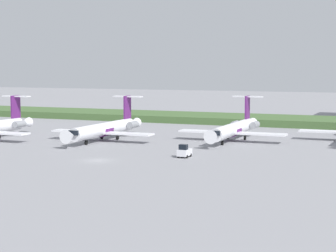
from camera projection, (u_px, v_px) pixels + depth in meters
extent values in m
plane|color=gray|center=(167.00, 140.00, 127.88)|extent=(500.00, 500.00, 0.00)
cube|color=#426033|center=(229.00, 119.00, 168.76)|extent=(320.00, 20.00, 1.88)
cone|color=white|center=(24.00, 123.00, 140.95)|extent=(2.30, 4.00, 2.29)
cube|color=white|center=(4.00, 133.00, 124.97)|extent=(11.00, 3.20, 0.36)
cube|color=#591E66|center=(16.00, 107.00, 137.80)|extent=(0.36, 3.20, 5.20)
cube|color=white|center=(16.00, 96.00, 137.84)|extent=(6.80, 1.80, 0.24)
cylinder|color=gray|center=(3.00, 123.00, 137.38)|extent=(1.50, 3.40, 1.50)
cylinder|color=gray|center=(19.00, 124.00, 135.66)|extent=(1.50, 3.40, 1.50)
cylinder|color=white|center=(104.00, 129.00, 126.87)|extent=(2.70, 24.00, 2.70)
cone|color=white|center=(70.00, 136.00, 114.48)|extent=(2.70, 3.00, 2.70)
cone|color=white|center=(133.00, 123.00, 139.72)|extent=(2.30, 4.00, 2.29)
cube|color=black|center=(75.00, 132.00, 116.18)|extent=(2.02, 1.80, 0.90)
cylinder|color=#591E66|center=(104.00, 130.00, 126.89)|extent=(2.76, 3.60, 2.76)
cube|color=white|center=(77.00, 131.00, 128.28)|extent=(11.00, 3.20, 0.36)
cube|color=white|center=(127.00, 134.00, 123.75)|extent=(11.00, 3.20, 0.36)
cube|color=#591E66|center=(127.00, 107.00, 136.58)|extent=(0.36, 3.20, 5.20)
cube|color=white|center=(128.00, 97.00, 136.61)|extent=(6.80, 1.80, 0.24)
cylinder|color=gray|center=(115.00, 124.00, 136.16)|extent=(1.50, 3.40, 1.50)
cylinder|color=gray|center=(133.00, 125.00, 134.43)|extent=(1.50, 3.40, 1.50)
cylinder|color=gray|center=(86.00, 140.00, 120.19)|extent=(0.20, 0.20, 0.65)
cylinder|color=black|center=(86.00, 143.00, 120.24)|extent=(0.30, 0.90, 0.90)
cylinder|color=black|center=(102.00, 137.00, 130.00)|extent=(0.35, 0.90, 0.90)
cylinder|color=black|center=(117.00, 138.00, 128.54)|extent=(0.35, 0.90, 0.90)
cylinder|color=white|center=(233.00, 129.00, 126.43)|extent=(2.70, 24.00, 2.70)
cone|color=white|center=(213.00, 136.00, 114.04)|extent=(2.70, 3.00, 2.70)
cone|color=white|center=(251.00, 123.00, 139.28)|extent=(2.29, 4.00, 2.29)
cube|color=black|center=(216.00, 133.00, 115.74)|extent=(2.03, 1.80, 0.90)
cylinder|color=#591E66|center=(233.00, 130.00, 126.45)|extent=(2.76, 3.60, 2.76)
cube|color=white|center=(205.00, 132.00, 127.84)|extent=(11.00, 3.20, 0.36)
cube|color=white|center=(260.00, 134.00, 123.31)|extent=(11.00, 3.20, 0.36)
cube|color=#591E66|center=(247.00, 107.00, 136.14)|extent=(0.36, 3.20, 5.20)
cube|color=white|center=(248.00, 97.00, 136.17)|extent=(6.80, 1.80, 0.24)
cylinder|color=gray|center=(235.00, 124.00, 135.72)|extent=(1.50, 3.40, 1.50)
cylinder|color=gray|center=(255.00, 125.00, 133.99)|extent=(1.50, 3.40, 1.50)
cylinder|color=gray|center=(222.00, 140.00, 119.75)|extent=(0.20, 0.20, 0.65)
cylinder|color=black|center=(222.00, 143.00, 119.80)|extent=(0.30, 0.90, 0.90)
cylinder|color=black|center=(228.00, 137.00, 129.56)|extent=(0.35, 0.90, 0.90)
cylinder|color=black|center=(245.00, 138.00, 128.10)|extent=(0.35, 0.90, 0.90)
cube|color=white|center=(326.00, 132.00, 127.78)|extent=(11.00, 3.20, 0.36)
cube|color=silver|center=(185.00, 152.00, 103.99)|extent=(1.70, 3.20, 1.10)
cube|color=black|center=(183.00, 147.00, 103.38)|extent=(1.36, 1.10, 0.90)
cylinder|color=black|center=(178.00, 156.00, 103.45)|extent=(0.22, 0.60, 0.60)
cylinder|color=black|center=(187.00, 156.00, 102.87)|extent=(0.22, 0.60, 0.60)
cylinder|color=black|center=(183.00, 154.00, 105.21)|extent=(0.22, 0.60, 0.60)
cylinder|color=black|center=(191.00, 155.00, 104.64)|extent=(0.22, 0.60, 0.60)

